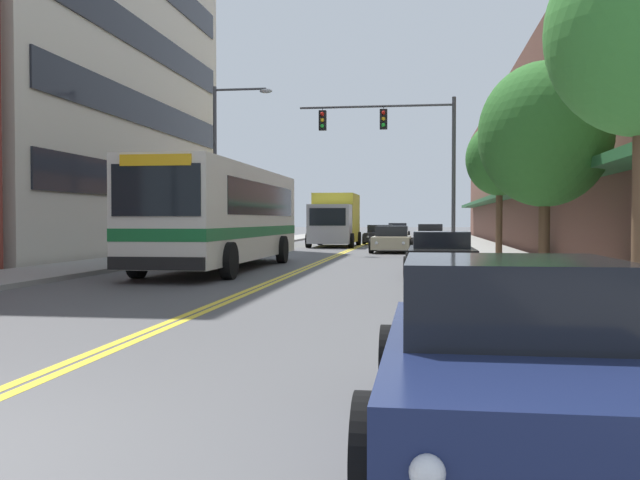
% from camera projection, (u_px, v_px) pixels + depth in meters
% --- Properties ---
extents(ground_plane, '(240.00, 240.00, 0.00)m').
position_uv_depth(ground_plane, '(356.00, 247.00, 41.23)').
color(ground_plane, '#4C4C4F').
extents(sidewalk_left, '(2.96, 106.00, 0.13)m').
position_uv_depth(sidewalk_left, '(239.00, 246.00, 42.22)').
color(sidewalk_left, gray).
rests_on(sidewalk_left, ground_plane).
extents(sidewalk_right, '(2.96, 106.00, 0.13)m').
position_uv_depth(sidewalk_right, '(479.00, 247.00, 40.23)').
color(sidewalk_right, gray).
rests_on(sidewalk_right, ground_plane).
extents(centre_line, '(0.34, 106.00, 0.01)m').
position_uv_depth(centre_line, '(356.00, 247.00, 41.23)').
color(centre_line, yellow).
rests_on(centre_line, ground_plane).
extents(office_tower_left, '(12.08, 21.83, 22.89)m').
position_uv_depth(office_tower_left, '(27.00, 11.00, 33.50)').
color(office_tower_left, beige).
rests_on(office_tower_left, ground_plane).
extents(storefront_row_right, '(9.10, 68.00, 10.02)m').
position_uv_depth(storefront_row_right, '(585.00, 158.00, 39.27)').
color(storefront_row_right, brown).
rests_on(storefront_row_right, ground_plane).
extents(city_bus, '(2.86, 11.93, 3.24)m').
position_uv_depth(city_bus, '(225.00, 213.00, 23.21)').
color(city_bus, silver).
rests_on(city_bus, ground_plane).
extents(car_white_parked_left_mid, '(2.07, 4.34, 1.29)m').
position_uv_depth(car_white_parked_left_mid, '(255.00, 240.00, 35.46)').
color(car_white_parked_left_mid, white).
rests_on(car_white_parked_left_mid, ground_plane).
extents(car_navy_parked_right_foreground, '(2.00, 4.15, 1.31)m').
position_uv_depth(car_navy_parked_right_foreground, '(513.00, 360.00, 4.99)').
color(car_navy_parked_right_foreground, '#19234C').
rests_on(car_navy_parked_right_foreground, ground_plane).
extents(car_champagne_parked_right_mid, '(2.06, 4.52, 1.32)m').
position_uv_depth(car_champagne_parked_right_mid, '(430.00, 235.00, 46.39)').
color(car_champagne_parked_right_mid, beige).
rests_on(car_champagne_parked_right_mid, ground_plane).
extents(car_black_parked_right_far, '(2.09, 4.24, 1.25)m').
position_uv_depth(car_black_parked_right_far, '(441.00, 255.00, 20.45)').
color(car_black_parked_right_far, black).
rests_on(car_black_parked_right_far, ground_plane).
extents(car_charcoal_moving_lead, '(2.15, 4.68, 1.26)m').
position_uv_depth(car_charcoal_moving_lead, '(380.00, 235.00, 47.73)').
color(car_charcoal_moving_lead, '#232328').
rests_on(car_charcoal_moving_lead, ground_plane).
extents(car_beige_moving_second, '(2.06, 4.59, 1.29)m').
position_uv_depth(car_beige_moving_second, '(392.00, 240.00, 35.16)').
color(car_beige_moving_second, '#BCAD89').
rests_on(car_beige_moving_second, ground_plane).
extents(car_silver_moving_third, '(1.97, 4.52, 1.34)m').
position_uv_depth(car_silver_moving_third, '(398.00, 232.00, 59.53)').
color(car_silver_moving_third, '#B7B7BC').
rests_on(car_silver_moving_third, ground_plane).
extents(box_truck, '(2.73, 6.59, 3.18)m').
position_uv_depth(box_truck, '(335.00, 220.00, 42.99)').
color(box_truck, '#B7B7BC').
rests_on(box_truck, ground_plane).
extents(traffic_signal_mast, '(7.18, 0.38, 7.18)m').
position_uv_depth(traffic_signal_mast, '(402.00, 143.00, 32.66)').
color(traffic_signal_mast, '#47474C').
rests_on(traffic_signal_mast, ground_plane).
extents(street_lamp_left_far, '(2.67, 0.28, 7.47)m').
position_uv_depth(street_lamp_left_far, '(224.00, 154.00, 31.42)').
color(street_lamp_left_far, '#47474C').
rests_on(street_lamp_left_far, ground_plane).
extents(street_tree_right_mid, '(3.24, 3.24, 5.34)m').
position_uv_depth(street_tree_right_mid, '(545.00, 135.00, 17.45)').
color(street_tree_right_mid, brown).
rests_on(street_tree_right_mid, sidewalk_right).
extents(street_tree_right_far, '(2.75, 2.75, 5.47)m').
position_uv_depth(street_tree_right_far, '(499.00, 159.00, 29.13)').
color(street_tree_right_far, brown).
rests_on(street_tree_right_far, sidewalk_right).
extents(fire_hydrant, '(0.31, 0.23, 0.78)m').
position_uv_depth(fire_hydrant, '(532.00, 274.00, 13.99)').
color(fire_hydrant, red).
rests_on(fire_hydrant, sidewalk_right).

